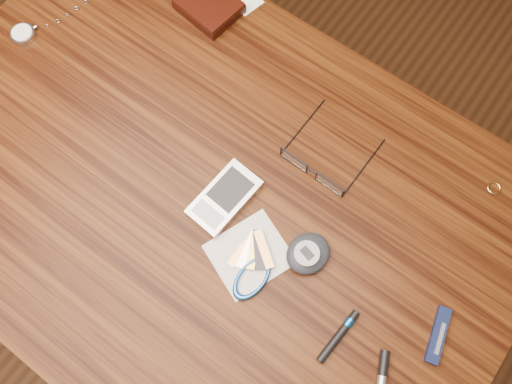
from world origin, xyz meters
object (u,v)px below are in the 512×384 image
at_px(desk, 207,206).
at_px(notepad_keys, 251,265).
at_px(pda_phone, 225,198).
at_px(eyeglasses, 314,169).
at_px(wallet_and_card, 210,6).
at_px(pocket_watch, 28,31).
at_px(pedometer, 308,253).
at_px(pocket_knife, 438,335).

height_order(desk, notepad_keys, notepad_keys).
relative_size(pda_phone, notepad_keys, 0.86).
bearing_deg(desk, eyeglasses, 43.89).
bearing_deg(notepad_keys, pda_phone, 148.07).
height_order(wallet_and_card, eyeglasses, eyeglasses).
xyz_separation_m(eyeglasses, pocket_watch, (-0.55, -0.08, -0.01)).
xyz_separation_m(pocket_watch, pda_phone, (0.46, -0.04, 0.00)).
bearing_deg(notepad_keys, eyeglasses, 93.05).
height_order(eyeglasses, pda_phone, eyeglasses).
relative_size(pocket_watch, notepad_keys, 2.22).
relative_size(pda_phone, pedometer, 1.47).
height_order(pedometer, pocket_knife, pedometer).
bearing_deg(wallet_and_card, pocket_watch, -135.18).
distance_m(eyeglasses, pedometer, 0.13).
bearing_deg(eyeglasses, wallet_and_card, 155.34).
xyz_separation_m(wallet_and_card, pda_phone, (0.24, -0.27, -0.00)).
bearing_deg(eyeglasses, pedometer, -59.94).
bearing_deg(pocket_watch, pocket_knife, -1.83).
distance_m(desk, pocket_watch, 0.43).
relative_size(desk, eyeglasses, 7.94).
bearing_deg(desk, pda_phone, 6.26).
bearing_deg(wallet_and_card, eyeglasses, -24.66).
bearing_deg(pocket_watch, eyeglasses, 7.97).
height_order(eyeglasses, pedometer, pedometer).
relative_size(desk, wallet_and_card, 7.33).
distance_m(eyeglasses, pda_phone, 0.15).
xyz_separation_m(wallet_and_card, pocket_watch, (-0.23, -0.22, -0.01)).
height_order(desk, pocket_knife, pocket_knife).
relative_size(wallet_and_card, pda_phone, 1.15).
relative_size(desk, notepad_keys, 7.29).
xyz_separation_m(eyeglasses, pda_phone, (-0.09, -0.12, -0.00)).
relative_size(eyeglasses, pocket_knife, 1.52).
bearing_deg(eyeglasses, pocket_knife, -20.19).
bearing_deg(pocket_knife, pda_phone, -177.47).
relative_size(pocket_watch, pocket_knife, 3.69).
bearing_deg(desk, pocket_knife, 2.92).
height_order(notepad_keys, pocket_knife, same).
bearing_deg(pocket_watch, desk, -6.45).
bearing_deg(pda_phone, wallet_and_card, 131.55).
distance_m(wallet_and_card, pedometer, 0.47).
bearing_deg(pocket_watch, notepad_keys, -10.33).
bearing_deg(pda_phone, desk, -173.74).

